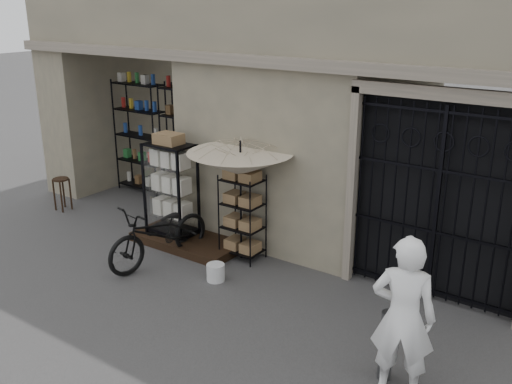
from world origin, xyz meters
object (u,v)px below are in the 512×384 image
Objects in this scene: wire_rack at (242,218)px; market_umbrella at (240,158)px; wooden_stool at (62,193)px; display_cabinet at (171,194)px; white_bucket at (216,272)px; steel_bollard at (386,346)px; bicycle at (162,262)px.

wire_rack is 1.04m from market_umbrella.
wooden_stool is (-4.40, -0.24, -1.40)m from market_umbrella.
wire_rack is 4.43m from wooden_stool.
display_cabinet is 1.48m from wire_rack.
display_cabinet reaches higher than white_bucket.
wire_rack is at bearing 152.63° from steel_bollard.
wooden_stool is (-3.41, 0.66, 0.36)m from bicycle.
white_bucket is (0.16, -0.88, -1.62)m from market_umbrella.
display_cabinet reaches higher than bicycle.
bicycle is (-0.99, -0.90, -1.76)m from market_umbrella.
market_umbrella is 1.85m from white_bucket.
market_umbrella is 1.23× the size of bicycle.
display_cabinet is 3.00m from wooden_stool.
display_cabinet is 1.69m from market_umbrella.
steel_bollard is (7.67, -1.42, 0.07)m from wooden_stool.
market_umbrella is 4.63m from wooden_stool.
white_bucket is 1.15m from bicycle.
display_cabinet is 1.22× the size of wire_rack.
steel_bollard is at bearing -13.98° from white_bucket.
bicycle reaches higher than steel_bollard.
wire_rack is at bearing 25.53° from display_cabinet.
market_umbrella reaches higher than wire_rack.
wooden_stool reaches higher than white_bucket.
wire_rack is 1.54m from bicycle.
wire_rack reaches higher than steel_bollard.
bicycle reaches higher than white_bucket.
display_cabinet is at bearing 161.90° from steel_bollard.
display_cabinet is 6.34× the size of white_bucket.
bicycle is at bearing -39.55° from display_cabinet.
wooden_stool is at bearing 171.97° from white_bucket.
wire_rack is (1.46, 0.14, -0.17)m from display_cabinet.
white_bucket is at bearing -80.00° from market_umbrella.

